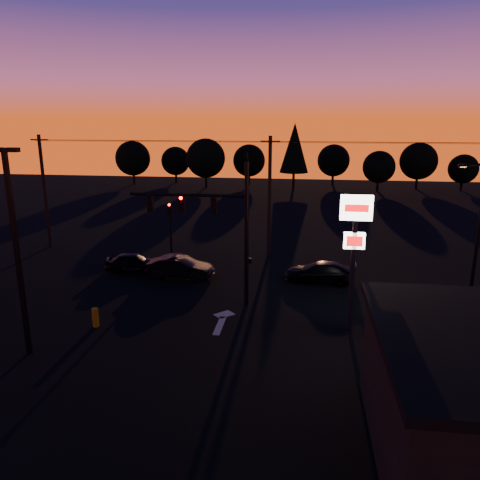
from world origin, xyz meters
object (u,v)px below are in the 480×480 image
object	(u,v)px
car_left	(133,262)
suv_parked	(466,350)
traffic_signal_mast	(218,219)
streetlight	(477,229)
car_right	(320,272)
pylon_sign	(355,234)
car_mid	(180,267)
secondary_signal	(170,223)
bollard	(95,317)
parking_lot_light	(15,241)

from	to	relation	value
car_left	suv_parked	size ratio (longest dim) A/B	0.72
traffic_signal_mast	streetlight	bearing A→B (deg)	6.14
streetlight	car_left	bearing A→B (deg)	170.98
car_right	suv_parked	size ratio (longest dim) A/B	0.87
pylon_sign	car_mid	size ratio (longest dim) A/B	1.56
secondary_signal	streetlight	distance (m)	19.89
car_mid	suv_parked	bearing A→B (deg)	-117.95
car_right	suv_parked	bearing A→B (deg)	35.45
bollard	car_mid	size ratio (longest dim) A/B	0.22
traffic_signal_mast	streetlight	distance (m)	14.10
car_left	suv_parked	world-z (taller)	suv_parked
suv_parked	car_right	bearing A→B (deg)	101.66
traffic_signal_mast	bollard	world-z (taller)	traffic_signal_mast
streetlight	bollard	distance (m)	20.76
secondary_signal	parking_lot_light	distance (m)	14.90
secondary_signal	car_left	bearing A→B (deg)	-126.09
parking_lot_light	car_left	xyz separation A→B (m)	(0.55, 11.81, -4.63)
bollard	suv_parked	bearing A→B (deg)	-5.18
bollard	suv_parked	world-z (taller)	suv_parked
streetlight	car_mid	size ratio (longest dim) A/B	1.84
suv_parked	parking_lot_light	bearing A→B (deg)	165.46
car_right	suv_parked	distance (m)	11.48
secondary_signal	car_right	bearing A→B (deg)	-16.20
streetlight	car_mid	world-z (taller)	streetlight
car_mid	suv_parked	size ratio (longest dim) A/B	0.83
bollard	car_left	bearing A→B (deg)	97.91
suv_parked	pylon_sign	bearing A→B (deg)	127.79
pylon_sign	bollard	bearing A→B (deg)	-173.63
pylon_sign	car_mid	world-z (taller)	pylon_sign
pylon_sign	suv_parked	xyz separation A→B (m)	(4.58, -2.99, -4.19)
pylon_sign	suv_parked	size ratio (longest dim) A/B	1.30
secondary_signal	car_right	size ratio (longest dim) A/B	0.96
traffic_signal_mast	suv_parked	bearing A→B (deg)	-25.17
traffic_signal_mast	car_mid	xyz separation A→B (m)	(-3.30, 3.93, -4.22)
pylon_sign	traffic_signal_mast	bearing A→B (deg)	160.64
car_right	secondary_signal	bearing A→B (deg)	-101.46
bollard	car_right	bearing A→B (deg)	35.92
pylon_sign	car_left	world-z (taller)	pylon_sign
car_left	pylon_sign	bearing A→B (deg)	-127.48
parking_lot_light	car_left	world-z (taller)	parking_lot_light
bollard	car_mid	world-z (taller)	car_mid
streetlight	bollard	bearing A→B (deg)	-164.56
pylon_sign	suv_parked	bearing A→B (deg)	-33.16
streetlight	suv_parked	xyz separation A→B (m)	(-2.33, -6.99, -3.70)
pylon_sign	car_mid	xyz separation A→B (m)	(-10.40, 6.42, -4.20)
secondary_signal	car_right	distance (m)	11.38
pylon_sign	streetlight	distance (m)	8.00
bollard	streetlight	bearing A→B (deg)	15.44
suv_parked	bollard	bearing A→B (deg)	155.77
car_right	streetlight	bearing A→B (deg)	75.42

